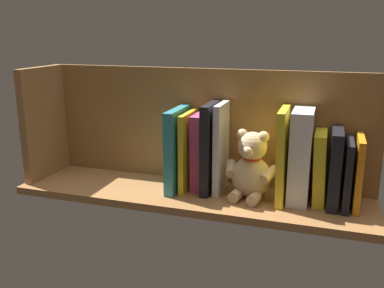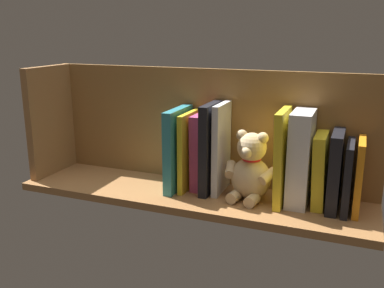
% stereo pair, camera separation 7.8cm
% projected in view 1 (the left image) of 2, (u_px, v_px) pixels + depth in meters
% --- Properties ---
extents(ground_plane, '(1.04, 0.26, 0.02)m').
position_uv_depth(ground_plane, '(192.00, 195.00, 1.27)').
color(ground_plane, '#9E6B3D').
extents(shelf_back_panel, '(1.04, 0.02, 0.35)m').
position_uv_depth(shelf_back_panel, '(203.00, 126.00, 1.32)').
color(shelf_back_panel, olive).
rests_on(shelf_back_panel, ground_plane).
extents(shelf_side_divider, '(0.02, 0.20, 0.35)m').
position_uv_depth(shelf_side_divider, '(44.00, 122.00, 1.37)').
color(shelf_side_divider, '#9E6B3D').
rests_on(shelf_side_divider, ground_plane).
extents(book_0, '(0.02, 0.14, 0.19)m').
position_uv_depth(book_0, '(358.00, 173.00, 1.13)').
color(book_0, orange).
rests_on(book_0, ground_plane).
extents(book_1, '(0.02, 0.15, 0.18)m').
position_uv_depth(book_1, '(347.00, 174.00, 1.14)').
color(book_1, black).
rests_on(book_1, ground_plane).
extents(book_2, '(0.03, 0.14, 0.21)m').
position_uv_depth(book_2, '(335.00, 168.00, 1.15)').
color(book_2, black).
rests_on(book_2, ground_plane).
extents(book_3, '(0.04, 0.12, 0.20)m').
position_uv_depth(book_3, '(320.00, 167.00, 1.17)').
color(book_3, yellow).
rests_on(book_3, ground_plane).
extents(dictionary_thick_white, '(0.06, 0.14, 0.26)m').
position_uv_depth(dictionary_thick_white, '(301.00, 156.00, 1.17)').
color(dictionary_thick_white, white).
rests_on(dictionary_thick_white, ground_plane).
extents(book_4, '(0.03, 0.16, 0.26)m').
position_uv_depth(book_4, '(283.00, 155.00, 1.17)').
color(book_4, yellow).
rests_on(book_4, ground_plane).
extents(teddy_bear, '(0.16, 0.14, 0.20)m').
position_uv_depth(teddy_bear, '(251.00, 168.00, 1.20)').
color(teddy_bear, '#D1B284').
rests_on(teddy_bear, ground_plane).
extents(book_5, '(0.02, 0.13, 0.26)m').
position_uv_depth(book_5, '(221.00, 148.00, 1.24)').
color(book_5, silver).
rests_on(book_5, ground_plane).
extents(book_6, '(0.03, 0.14, 0.26)m').
position_uv_depth(book_6, '(210.00, 148.00, 1.24)').
color(book_6, black).
rests_on(book_6, ground_plane).
extents(book_7, '(0.03, 0.11, 0.23)m').
position_uv_depth(book_7, '(200.00, 151.00, 1.27)').
color(book_7, '#B23F72').
rests_on(book_7, ground_plane).
extents(book_8, '(0.02, 0.14, 0.23)m').
position_uv_depth(book_8, '(188.00, 151.00, 1.27)').
color(book_8, yellow).
rests_on(book_8, ground_plane).
extents(book_9, '(0.03, 0.17, 0.24)m').
position_uv_depth(book_9, '(177.00, 149.00, 1.26)').
color(book_9, teal).
rests_on(book_9, ground_plane).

